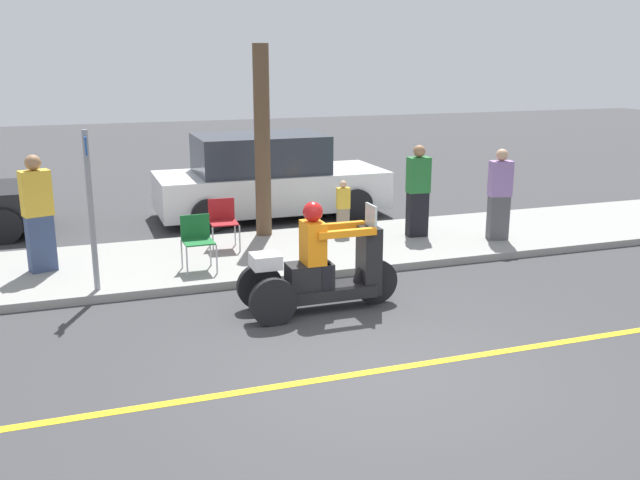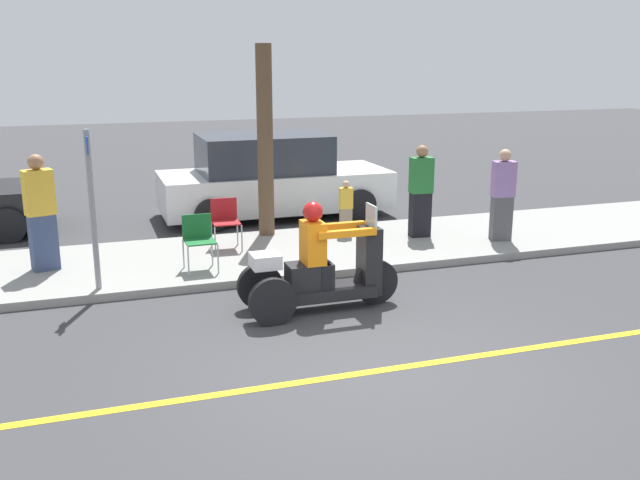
# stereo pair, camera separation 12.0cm
# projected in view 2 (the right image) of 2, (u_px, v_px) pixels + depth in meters

# --- Properties ---
(ground_plane) EXTENTS (60.00, 60.00, 0.00)m
(ground_plane) POSITION_uv_depth(u_px,v_px,m) (376.00, 371.00, 7.59)
(ground_plane) COLOR #38383A
(lane_stripe) EXTENTS (24.00, 0.12, 0.01)m
(lane_stripe) POSITION_uv_depth(u_px,v_px,m) (379.00, 371.00, 7.60)
(lane_stripe) COLOR gold
(lane_stripe) RESTS_ON ground
(sidewalk_strip) EXTENTS (28.00, 2.80, 0.12)m
(sidewalk_strip) POSITION_uv_depth(u_px,v_px,m) (268.00, 254.00, 11.79)
(sidewalk_strip) COLOR gray
(sidewalk_strip) RESTS_ON ground
(motorcycle_trike) EXTENTS (2.13, 0.76, 1.46)m
(motorcycle_trike) POSITION_uv_depth(u_px,v_px,m) (320.00, 272.00, 9.28)
(motorcycle_trike) COLOR black
(motorcycle_trike) RESTS_ON ground
(spectator_with_child) EXTENTS (0.42, 0.31, 1.59)m
(spectator_with_child) POSITION_uv_depth(u_px,v_px,m) (503.00, 197.00, 12.30)
(spectator_with_child) COLOR #515156
(spectator_with_child) RESTS_ON sidewalk_strip
(spectator_mid_group) EXTENTS (0.25, 0.17, 0.98)m
(spectator_mid_group) POSITION_uv_depth(u_px,v_px,m) (346.00, 209.00, 12.76)
(spectator_mid_group) COLOR gray
(spectator_mid_group) RESTS_ON sidewalk_strip
(spectator_end_of_line) EXTENTS (0.47, 0.36, 1.75)m
(spectator_end_of_line) POSITION_uv_depth(u_px,v_px,m) (41.00, 215.00, 10.55)
(spectator_end_of_line) COLOR #38476B
(spectator_end_of_line) RESTS_ON sidewalk_strip
(spectator_near_curb) EXTENTS (0.40, 0.26, 1.63)m
(spectator_near_curb) POSITION_uv_depth(u_px,v_px,m) (421.00, 193.00, 12.54)
(spectator_near_curb) COLOR black
(spectator_near_curb) RESTS_ON sidewalk_strip
(folding_chair_curbside) EXTENTS (0.48, 0.48, 0.82)m
(folding_chair_curbside) POSITION_uv_depth(u_px,v_px,m) (225.00, 218.00, 11.87)
(folding_chair_curbside) COLOR #A5A8AD
(folding_chair_curbside) RESTS_ON sidewalk_strip
(folding_chair_set_back) EXTENTS (0.47, 0.47, 0.82)m
(folding_chair_set_back) POSITION_uv_depth(u_px,v_px,m) (199.00, 236.00, 10.68)
(folding_chair_set_back) COLOR #A5A8AD
(folding_chair_set_back) RESTS_ON sidewalk_strip
(parked_car_lot_far) EXTENTS (4.67, 2.12, 1.70)m
(parked_car_lot_far) POSITION_uv_depth(u_px,v_px,m) (271.00, 178.00, 14.67)
(parked_car_lot_far) COLOR silver
(parked_car_lot_far) RESTS_ON ground
(tree_trunk) EXTENTS (0.28, 0.28, 3.33)m
(tree_trunk) POSITION_uv_depth(u_px,v_px,m) (265.00, 142.00, 12.46)
(tree_trunk) COLOR brown
(tree_trunk) RESTS_ON sidewalk_strip
(street_sign) EXTENTS (0.08, 0.36, 2.20)m
(street_sign) POSITION_uv_depth(u_px,v_px,m) (92.00, 204.00, 9.58)
(street_sign) COLOR gray
(street_sign) RESTS_ON sidewalk_strip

